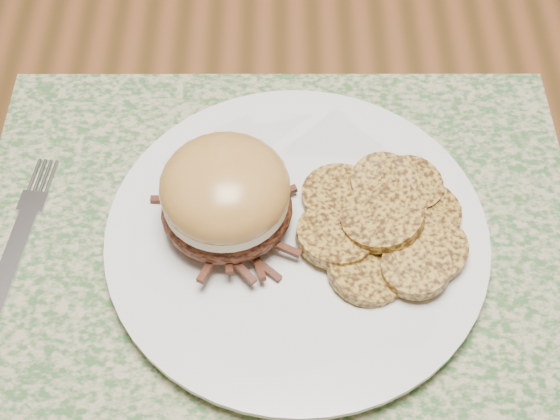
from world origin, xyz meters
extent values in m
plane|color=brown|center=(0.00, 0.00, 0.00)|extent=(3.50, 3.50, 0.00)
cube|color=brown|center=(0.00, 0.00, 0.73)|extent=(1.50, 0.90, 0.04)
cube|color=#3A6232|center=(-0.16, -0.13, 0.75)|extent=(0.45, 0.33, 0.00)
cylinder|color=silver|center=(-0.15, -0.14, 0.76)|extent=(0.26, 0.26, 0.02)
ellipsoid|color=black|center=(-0.20, -0.13, 0.79)|extent=(0.11, 0.10, 0.04)
cylinder|color=beige|center=(-0.20, -0.13, 0.81)|extent=(0.10, 0.10, 0.01)
ellipsoid|color=#A77437|center=(-0.20, -0.13, 0.82)|extent=(0.10, 0.10, 0.05)
cylinder|color=#AE8533|center=(-0.12, -0.11, 0.77)|extent=(0.06, 0.06, 0.01)
cylinder|color=#AE8533|center=(-0.09, -0.10, 0.78)|extent=(0.06, 0.06, 0.02)
cylinder|color=#AE8533|center=(-0.06, -0.13, 0.77)|extent=(0.09, 0.09, 0.02)
cylinder|color=#AE8533|center=(-0.12, -0.15, 0.78)|extent=(0.07, 0.07, 0.02)
cylinder|color=#AE8533|center=(-0.09, -0.14, 0.79)|extent=(0.08, 0.08, 0.02)
cylinder|color=#AE8533|center=(-0.06, -0.16, 0.78)|extent=(0.07, 0.07, 0.01)
cylinder|color=#AE8533|center=(-0.10, -0.18, 0.77)|extent=(0.06, 0.06, 0.02)
cylinder|color=#AE8533|center=(-0.07, -0.18, 0.78)|extent=(0.07, 0.07, 0.02)
cylinder|color=#AE8533|center=(-0.07, -0.11, 0.78)|extent=(0.06, 0.06, 0.02)
cylinder|color=#AE8533|center=(-0.09, -0.13, 0.77)|extent=(0.07, 0.07, 0.02)
cube|color=#BABAC1|center=(-0.36, -0.17, 0.76)|extent=(0.03, 0.12, 0.00)
cube|color=#BABAC1|center=(-0.35, -0.10, 0.76)|extent=(0.02, 0.02, 0.00)
camera|label=1|loc=(-0.16, -0.44, 1.24)|focal=50.00mm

